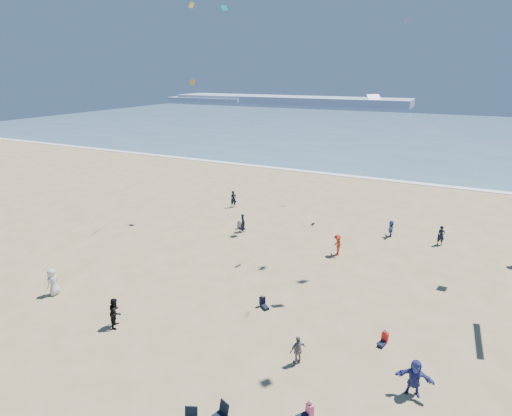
% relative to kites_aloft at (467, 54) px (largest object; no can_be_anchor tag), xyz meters
% --- Properties ---
extents(ground, '(220.00, 220.00, 0.00)m').
position_rel_kites_aloft_xyz_m(ground, '(-10.71, -13.40, -14.62)').
color(ground, tan).
rests_on(ground, ground).
extents(ocean, '(220.00, 100.00, 0.06)m').
position_rel_kites_aloft_xyz_m(ocean, '(-10.71, 81.60, -14.59)').
color(ocean, '#476B84').
rests_on(ocean, ground).
extents(surf_line, '(220.00, 1.20, 0.08)m').
position_rel_kites_aloft_xyz_m(surf_line, '(-10.71, 31.60, -14.58)').
color(surf_line, white).
rests_on(surf_line, ground).
extents(headland_far, '(110.00, 20.00, 3.20)m').
position_rel_kites_aloft_xyz_m(headland_far, '(-70.71, 156.60, -13.02)').
color(headland_far, '#7A8EA8').
rests_on(headland_far, ground).
extents(headland_near, '(40.00, 14.00, 2.00)m').
position_rel_kites_aloft_xyz_m(headland_near, '(-110.71, 151.60, -13.62)').
color(headland_near, '#7A8EA8').
rests_on(headland_near, ground).
extents(standing_flyers, '(29.36, 29.04, 1.83)m').
position_rel_kites_aloft_xyz_m(standing_flyers, '(-5.23, 0.13, -13.76)').
color(standing_flyers, black).
rests_on(standing_flyers, ground).
extents(seated_group, '(15.71, 29.76, 0.84)m').
position_rel_kites_aloft_xyz_m(seated_group, '(-8.17, -6.20, -14.20)').
color(seated_group, silver).
rests_on(seated_group, ground).
extents(kites_aloft, '(45.21, 42.28, 28.83)m').
position_rel_kites_aloft_xyz_m(kites_aloft, '(0.00, 0.00, 0.00)').
color(kites_aloft, red).
rests_on(kites_aloft, ground).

